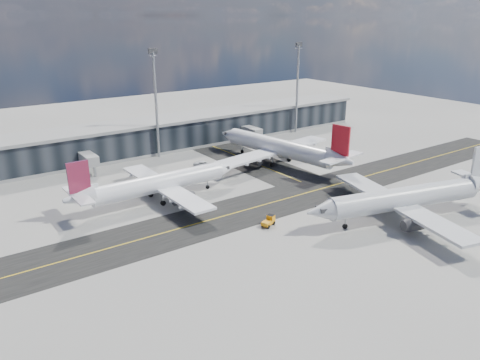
{
  "coord_description": "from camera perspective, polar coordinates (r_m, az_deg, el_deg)",
  "views": [
    {
      "loc": [
        -53.09,
        -65.78,
        36.77
      ],
      "look_at": [
        -1.08,
        7.82,
        5.0
      ],
      "focal_mm": 35.0,
      "sensor_mm": 36.0,
      "label": 1
    }
  ],
  "objects": [
    {
      "name": "ground",
      "position": [
        92.18,
        3.37,
        -4.13
      ],
      "size": [
        300.0,
        300.0,
        0.0
      ],
      "primitive_type": "plane",
      "color": "gray",
      "rests_on": "ground"
    },
    {
      "name": "taxiway_lanes",
      "position": [
        102.25,
        1.34,
        -1.66
      ],
      "size": [
        180.0,
        63.0,
        0.03
      ],
      "color": "black",
      "rests_on": "ground"
    },
    {
      "name": "terminal_concourse",
      "position": [
        135.88,
        -11.19,
        5.13
      ],
      "size": [
        152.0,
        19.8,
        8.8
      ],
      "color": "black",
      "rests_on": "ground"
    },
    {
      "name": "floodlight_masts",
      "position": [
        127.33,
        -10.23,
        9.55
      ],
      "size": [
        102.5,
        0.7,
        28.9
      ],
      "color": "gray",
      "rests_on": "ground"
    },
    {
      "name": "airliner_af",
      "position": [
        98.45,
        -10.03,
        -0.46
      ],
      "size": [
        38.69,
        32.9,
        11.5
      ],
      "rotation": [
        0.0,
        0.0,
        -1.56
      ],
      "color": "white",
      "rests_on": "ground"
    },
    {
      "name": "airliner_redtail",
      "position": [
        121.91,
        4.9,
        3.93
      ],
      "size": [
        38.18,
        44.6,
        13.22
      ],
      "rotation": [
        0.0,
        0.0,
        0.15
      ],
      "color": "white",
      "rests_on": "ground"
    },
    {
      "name": "airliner_near",
      "position": [
        94.02,
        19.69,
        -2.06
      ],
      "size": [
        42.12,
        36.22,
        12.61
      ],
      "rotation": [
        0.0,
        0.0,
        1.32
      ],
      "color": "silver",
      "rests_on": "ground"
    },
    {
      "name": "baggage_tug",
      "position": [
        86.95,
        3.56,
        -4.97
      ],
      "size": [
        3.26,
        2.39,
        1.85
      ],
      "rotation": [
        0.0,
        0.0,
        -1.2
      ],
      "color": "orange",
      "rests_on": "ground"
    },
    {
      "name": "service_van",
      "position": [
        120.14,
        -4.4,
        1.92
      ],
      "size": [
        4.72,
        5.96,
        1.5
      ],
      "primitive_type": "imported",
      "rotation": [
        0.0,
        0.0,
        0.48
      ],
      "color": "white",
      "rests_on": "ground"
    }
  ]
}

